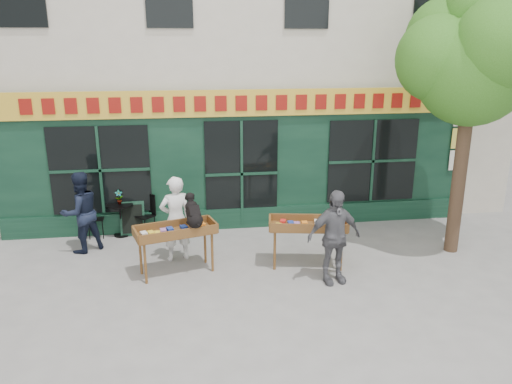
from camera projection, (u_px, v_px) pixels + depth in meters
The scene contains 14 objects.
ground at pixel (256, 268), 9.90m from camera, with size 80.00×80.00×0.00m, color slate.
building at pixel (226, 18), 14.13m from camera, with size 14.00×7.26×10.00m.
street_tree at pixel (474, 53), 9.65m from camera, with size 3.05×2.90×5.60m.
book_cart_center at pixel (176, 233), 9.49m from camera, with size 1.61×1.00×0.99m.
dog at pixel (193, 210), 9.36m from camera, with size 0.34×0.60×0.60m, color black, non-canonical shape.
woman at pixel (176, 219), 10.09m from camera, with size 0.64×0.42×1.77m, color white.
book_cart_right at pixel (308, 227), 9.81m from camera, with size 1.59×0.88×0.99m.
man_right at pixel (334, 237), 9.12m from camera, with size 1.05×0.44×1.78m, color #525257.
bistro_table at pixel (120, 213), 11.44m from camera, with size 0.60×0.60×0.76m.
bistro_chair_left at pixel (91, 214), 11.35m from camera, with size 0.37×0.37×0.95m.
bistro_chair_right at pixel (148, 211), 11.58m from camera, with size 0.51×0.51×0.95m.
potted_plant at pixel (119, 197), 11.33m from camera, with size 0.17×0.12×0.33m, color gray.
man_left at pixel (81, 212), 10.50m from camera, with size 0.85×0.66×1.75m, color black.
chalkboard at pixel (132, 219), 11.51m from camera, with size 0.57×0.22×0.79m.
Camera 1 is at (-1.29, -8.95, 4.30)m, focal length 35.00 mm.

